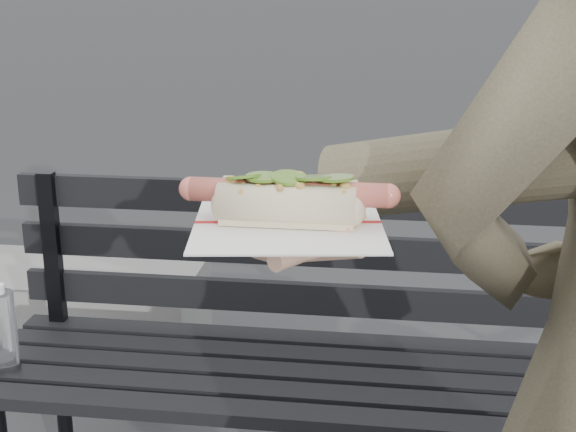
{
  "coord_description": "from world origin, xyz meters",
  "views": [
    {
      "loc": [
        0.19,
        -0.89,
        1.36
      ],
      "look_at": [
        0.09,
        -0.12,
        1.12
      ],
      "focal_mm": 50.0,
      "sensor_mm": 36.0,
      "label": 1
    }
  ],
  "objects": [
    {
      "name": "concrete_block",
      "position": [
        -1.04,
        1.52,
        0.2
      ],
      "size": [
        1.2,
        0.4,
        0.4
      ],
      "primitive_type": "cube",
      "color": "slate",
      "rests_on": "ground"
    },
    {
      "name": "park_bench",
      "position": [
        -0.02,
        0.83,
        0.52
      ],
      "size": [
        1.5,
        0.44,
        0.88
      ],
      "color": "black",
      "rests_on": "ground"
    },
    {
      "name": "held_hotdog",
      "position": [
        0.28,
        -0.04,
        1.16
      ],
      "size": [
        0.64,
        0.32,
        0.2
      ],
      "color": "#413F2B"
    }
  ]
}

